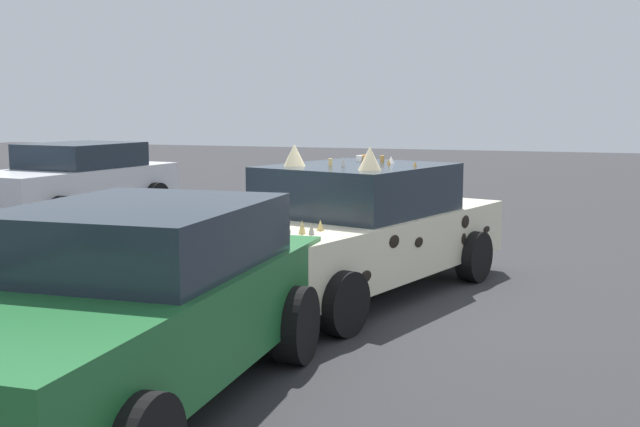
{
  "coord_description": "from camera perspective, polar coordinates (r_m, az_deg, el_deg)",
  "views": [
    {
      "loc": [
        -8.37,
        -2.58,
        2.11
      ],
      "look_at": [
        0.0,
        0.3,
        0.9
      ],
      "focal_mm": 44.18,
      "sensor_mm": 36.0,
      "label": 1
    }
  ],
  "objects": [
    {
      "name": "art_car_decorated",
      "position": [
        8.92,
        2.06,
        -1.21
      ],
      "size": [
        4.89,
        3.06,
        1.69
      ],
      "rotation": [
        0.0,
        0.0,
        2.85
      ],
      "color": "beige",
      "rests_on": "ground"
    },
    {
      "name": "ground_plane",
      "position": [
        9.01,
        1.81,
        -5.76
      ],
      "size": [
        60.0,
        60.0,
        0.0
      ],
      "primitive_type": "plane",
      "color": "#2D2D30"
    },
    {
      "name": "parked_sedan_far_right",
      "position": [
        5.78,
        -14.07,
        -6.41
      ],
      "size": [
        4.13,
        2.12,
        1.4
      ],
      "rotation": [
        0.0,
        0.0,
        3.18
      ],
      "color": "#1E602D",
      "rests_on": "ground"
    },
    {
      "name": "parked_sedan_near_right",
      "position": [
        15.15,
        -17.29,
        2.22
      ],
      "size": [
        4.23,
        2.37,
        1.44
      ],
      "rotation": [
        0.0,
        0.0,
        3.01
      ],
      "color": "silver",
      "rests_on": "ground"
    }
  ]
}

